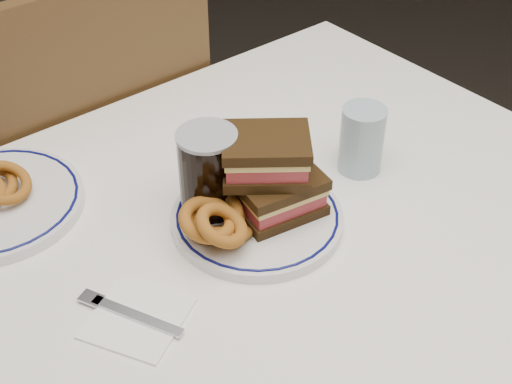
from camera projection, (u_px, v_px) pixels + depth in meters
dining_table at (219, 295)px, 1.09m from camera, size 1.27×0.87×0.75m
chair_far at (93, 159)px, 1.56m from camera, size 0.45×0.45×0.98m
main_plate at (257, 218)px, 1.05m from camera, size 0.25×0.25×0.02m
reuben_sandwich at (272, 175)px, 1.02m from camera, size 0.16×0.15×0.13m
onion_rings_main at (216, 221)px, 0.99m from camera, size 0.11×0.12×0.10m
ketchup_ramekin at (203, 191)px, 1.06m from camera, size 0.06×0.06×0.03m
beer_mug at (210, 174)px, 1.03m from camera, size 0.13×0.09×0.15m
water_glass at (362, 140)px, 1.13m from camera, size 0.07×0.07×0.11m
napkin_fork at (135, 317)px, 0.91m from camera, size 0.16×0.16×0.01m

